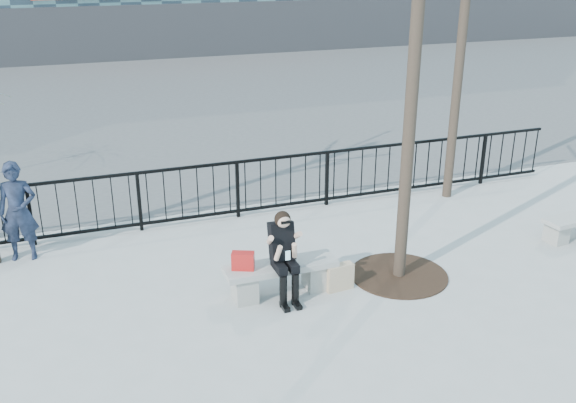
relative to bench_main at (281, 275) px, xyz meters
name	(u,v)px	position (x,y,z in m)	size (l,w,h in m)	color
ground	(281,293)	(0.00, 0.00, -0.30)	(120.00, 120.00, 0.00)	#989893
street_surface	(140,92)	(0.00, 15.00, -0.30)	(60.00, 23.00, 0.01)	#474747
railing	(227,190)	(0.00, 3.00, 0.25)	(14.00, 0.06, 1.10)	black
tree_grate	(399,275)	(1.90, -0.10, -0.29)	(1.50, 1.50, 0.02)	black
bench_main	(281,275)	(0.00, 0.00, 0.00)	(1.65, 0.46, 0.49)	gray
seated_woman	(284,257)	(0.00, -0.16, 0.37)	(0.50, 0.64, 1.34)	black
handbag	(243,261)	(-0.56, 0.02, 0.32)	(0.32, 0.15, 0.26)	red
shopping_bag	(339,277)	(0.85, -0.17, -0.10)	(0.42, 0.16, 0.40)	beige
standing_man	(18,211)	(-3.54, 2.52, 0.52)	(0.60, 0.39, 1.64)	black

